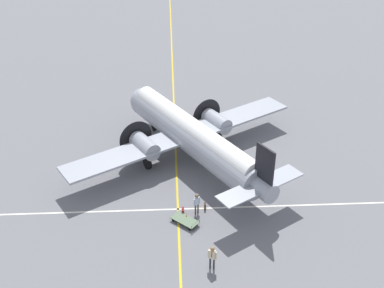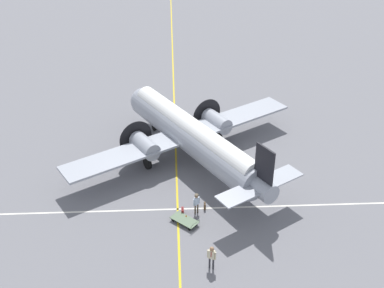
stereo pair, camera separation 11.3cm
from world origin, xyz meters
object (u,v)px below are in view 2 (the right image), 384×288
(crew_foreground, at_px, (212,255))
(suitcase_near_door, at_px, (205,206))
(suitcase_upright_spare, at_px, (183,211))
(traffic_cone, at_px, (186,217))
(passenger_boarding, at_px, (196,201))
(airliner_main, at_px, (189,134))
(baggage_cart, at_px, (185,220))

(crew_foreground, distance_m, suitcase_near_door, 6.25)
(crew_foreground, relative_size, suitcase_upright_spare, 3.32)
(suitcase_near_door, xyz_separation_m, traffic_cone, (-1.24, 1.48, -0.04))
(passenger_boarding, height_order, suitcase_upright_spare, passenger_boarding)
(suitcase_upright_spare, xyz_separation_m, traffic_cone, (-0.69, -0.25, -0.04))
(passenger_boarding, xyz_separation_m, suitcase_upright_spare, (-0.06, 1.06, -0.85))
(airliner_main, height_order, crew_foreground, airliner_main)
(suitcase_near_door, bearing_deg, suitcase_upright_spare, 107.68)
(suitcase_upright_spare, relative_size, traffic_cone, 1.16)
(suitcase_near_door, bearing_deg, passenger_boarding, 126.01)
(airliner_main, distance_m, baggage_cart, 9.02)
(suitcase_upright_spare, xyz_separation_m, baggage_cart, (-1.06, -0.13, 0.01))
(airliner_main, bearing_deg, suitcase_near_door, 155.78)
(airliner_main, xyz_separation_m, baggage_cart, (-8.68, 0.69, -2.35))
(airliner_main, distance_m, traffic_cone, 8.67)
(airliner_main, bearing_deg, suitcase_upright_spare, 142.33)
(crew_foreground, relative_size, traffic_cone, 3.85)
(suitcase_upright_spare, bearing_deg, crew_foreground, -162.88)
(passenger_boarding, height_order, baggage_cart, passenger_boarding)
(crew_foreground, bearing_deg, airliner_main, -60.24)
(passenger_boarding, distance_m, baggage_cart, 1.68)
(crew_foreground, distance_m, traffic_cone, 5.25)
(passenger_boarding, bearing_deg, airliner_main, 57.09)
(airliner_main, relative_size, suitcase_near_door, 36.69)
(crew_foreground, distance_m, suitcase_upright_spare, 5.96)
(crew_foreground, relative_size, suitcase_near_door, 3.30)
(suitcase_near_door, height_order, suitcase_upright_spare, suitcase_near_door)
(suitcase_upright_spare, bearing_deg, airliner_main, -6.12)
(crew_foreground, bearing_deg, traffic_cone, -47.49)
(suitcase_upright_spare, bearing_deg, traffic_cone, -159.96)
(crew_foreground, bearing_deg, passenger_boarding, -57.40)
(passenger_boarding, xyz_separation_m, suitcase_near_door, (0.49, -0.67, -0.84))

